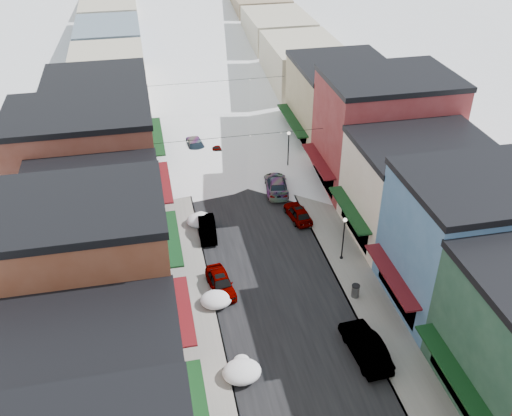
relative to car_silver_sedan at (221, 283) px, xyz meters
name	(u,v)px	position (x,y,z in m)	size (l,w,h in m)	color
road	(213,114)	(4.30, 34.33, -0.72)	(10.00, 160.00, 0.01)	black
sidewalk_left	(161,118)	(-2.30, 34.33, -0.65)	(3.20, 160.00, 0.15)	gray
sidewalk_right	(262,109)	(10.90, 34.33, -0.65)	(3.20, 160.00, 0.15)	gray
curb_left	(173,117)	(-0.75, 34.33, -0.65)	(0.10, 160.00, 0.15)	slate
curb_right	(251,110)	(9.35, 34.33, -0.65)	(0.10, 160.00, 0.15)	slate
bldg_l_cream	(89,406)	(-8.89, -13.17, 4.03)	(11.30, 8.20, 9.50)	beige
bldg_l_brick_near	(82,288)	(-9.39, -5.17, 5.53)	(12.30, 8.20, 12.50)	brown
bldg_l_grayblue	(97,233)	(-8.89, 3.33, 3.78)	(11.30, 9.20, 9.00)	gray
bldg_l_brick_far	(86,167)	(-9.89, 12.33, 4.78)	(13.30, 9.20, 11.00)	brown
bldg_l_tan	(101,125)	(-8.89, 22.33, 4.28)	(11.30, 11.20, 10.00)	#8B775B
bldg_r_blue	(468,243)	(17.49, -4.67, 4.53)	(11.30, 9.20, 10.50)	teal
bldg_r_cream	(418,189)	(17.99, 4.33, 3.78)	(12.30, 9.20, 9.00)	beige
bldg_r_brick_far	(384,131)	(18.49, 13.33, 5.03)	(13.30, 9.20, 11.50)	maroon
bldg_r_tan	(340,103)	(17.49, 23.33, 4.03)	(11.30, 11.20, 9.50)	tan
distant_blocks	(191,34)	(4.30, 57.33, 3.27)	(34.00, 55.00, 8.00)	gray
overhead_cables	(227,106)	(4.30, 21.83, 5.47)	(16.40, 15.04, 0.04)	black
car_silver_sedan	(221,283)	(0.00, 0.00, 0.00)	(1.71, 4.26, 1.45)	gray
car_dark_hatch	(207,228)	(0.00, 7.64, -0.04)	(1.45, 4.17, 1.37)	black
car_silver_wagon	(195,148)	(0.80, 23.26, 0.13)	(2.40, 5.91, 1.72)	#909497
car_green_sedan	(366,346)	(8.60, -8.71, 0.13)	(1.81, 5.20, 1.71)	black
car_gray_suv	(298,213)	(8.60, 8.45, -0.04)	(1.62, 4.02, 1.37)	#95999D
car_black_sedan	(276,185)	(7.80, 13.75, 0.05)	(2.16, 5.31, 1.54)	black
car_lane_silver	(217,153)	(3.02, 22.05, -0.06)	(1.57, 3.91, 1.33)	#909498
car_lane_white	(219,92)	(5.93, 39.61, 0.12)	(2.80, 6.07, 1.69)	silver
trash_can	(355,291)	(9.99, -3.04, -0.03)	(0.64, 0.64, 1.08)	#4F5254
streetlamp_near	(344,233)	(10.55, 1.75, 1.97)	(0.34, 0.34, 4.04)	black
streetlamp_far	(288,146)	(9.98, 17.55, 2.26)	(0.37, 0.37, 4.49)	black
snow_pile_near	(242,371)	(0.02, -8.80, -0.20)	(2.58, 2.79, 1.09)	white
snow_pile_mid	(216,299)	(-0.58, -1.50, -0.24)	(2.41, 2.68, 1.02)	white
snow_pile_far	(200,220)	(-0.43, 9.46, -0.22)	(2.50, 2.74, 1.06)	white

